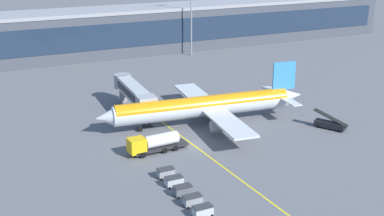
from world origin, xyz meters
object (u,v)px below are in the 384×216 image
(baggage_cart_0, at_px, (203,211))
(baggage_cart_3, at_px, (174,181))
(belt_loader, at_px, (330,124))
(baggage_cart_1, at_px, (192,200))
(baggage_cart_2, at_px, (183,190))
(fuel_tanker, at_px, (154,143))
(main_airliner, at_px, (205,106))
(baggage_cart_4, at_px, (166,172))

(baggage_cart_0, xyz_separation_m, baggage_cart_3, (0.03, 9.60, 0.00))
(belt_loader, distance_m, baggage_cart_3, 38.17)
(baggage_cart_1, distance_m, baggage_cart_2, 3.20)
(fuel_tanker, distance_m, baggage_cart_3, 13.02)
(main_airliner, xyz_separation_m, baggage_cart_2, (-16.43, -24.92, -2.95))
(fuel_tanker, xyz_separation_m, baggage_cart_2, (-1.91, -16.04, -0.96))
(fuel_tanker, relative_size, baggage_cart_2, 4.11)
(baggage_cart_4, bearing_deg, baggage_cart_3, -90.16)
(baggage_cart_0, xyz_separation_m, baggage_cart_2, (0.02, 6.40, 0.00))
(baggage_cart_1, bearing_deg, belt_loader, 21.85)
(baggage_cart_1, height_order, baggage_cart_3, same)
(baggage_cart_2, xyz_separation_m, baggage_cart_4, (0.02, 6.40, 0.00))
(baggage_cart_1, bearing_deg, baggage_cart_0, -90.16)
(baggage_cart_1, distance_m, baggage_cart_3, 6.40)
(baggage_cart_1, bearing_deg, main_airliner, 59.70)
(main_airliner, xyz_separation_m, baggage_cart_0, (-16.44, -31.32, -2.95))
(main_airliner, distance_m, belt_loader, 24.78)
(baggage_cart_2, bearing_deg, baggage_cart_4, 89.84)
(fuel_tanker, distance_m, baggage_cart_2, 16.18)
(fuel_tanker, relative_size, baggage_cart_0, 4.11)
(main_airliner, bearing_deg, fuel_tanker, -148.53)
(main_airliner, relative_size, belt_loader, 6.55)
(baggage_cart_0, relative_size, baggage_cart_2, 1.00)
(main_airliner, bearing_deg, baggage_cart_4, -131.53)
(belt_loader, height_order, baggage_cart_4, belt_loader)
(main_airliner, relative_size, baggage_cart_0, 16.48)
(baggage_cart_2, height_order, baggage_cart_4, same)
(baggage_cart_4, bearing_deg, baggage_cart_1, -90.16)
(baggage_cart_1, xyz_separation_m, baggage_cart_4, (0.03, 9.60, 0.00))
(baggage_cart_0, height_order, baggage_cart_1, same)
(fuel_tanker, relative_size, baggage_cart_4, 4.11)
(baggage_cart_1, relative_size, baggage_cart_4, 1.00)
(baggage_cart_4, bearing_deg, baggage_cart_0, -90.16)
(baggage_cart_2, bearing_deg, baggage_cart_0, -90.16)
(fuel_tanker, height_order, baggage_cart_2, fuel_tanker)
(baggage_cart_3, bearing_deg, main_airliner, 52.92)
(baggage_cart_3, xyz_separation_m, baggage_cart_4, (0.01, 3.20, 0.00))
(baggage_cart_3, bearing_deg, fuel_tanker, 81.58)
(baggage_cart_3, bearing_deg, baggage_cart_2, -90.16)
(baggage_cart_1, height_order, baggage_cart_4, same)
(baggage_cart_0, xyz_separation_m, baggage_cart_4, (0.04, 12.80, 0.00))
(baggage_cart_0, bearing_deg, belt_loader, 25.96)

